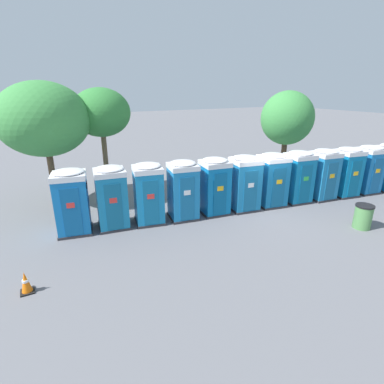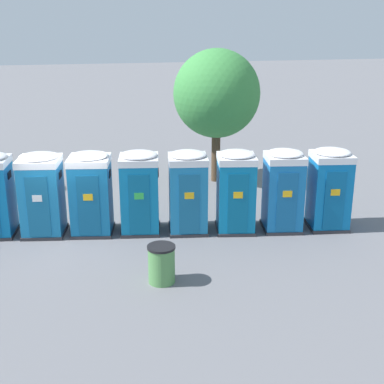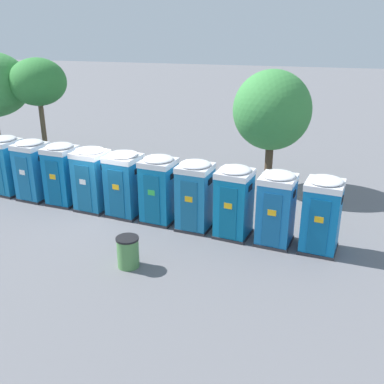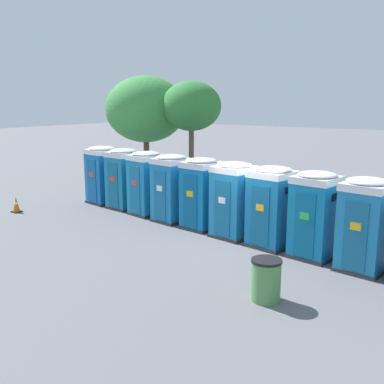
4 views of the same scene
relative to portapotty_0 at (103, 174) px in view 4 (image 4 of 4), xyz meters
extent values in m
plane|color=slate|center=(7.97, -1.36, -1.28)|extent=(120.00, 120.00, 0.00)
cube|color=#2D2D33|center=(0.00, 0.01, -1.23)|extent=(1.43, 1.40, 0.10)
cube|color=#136EBC|center=(0.00, 0.01, -0.13)|extent=(1.37, 1.34, 2.10)
cube|color=#0F5693|center=(-0.11, -0.57, -0.21)|extent=(0.64, 0.15, 1.85)
cube|color=red|center=(-0.11, -0.59, 0.07)|extent=(0.28, 0.06, 0.20)
cube|color=black|center=(0.59, -0.10, 0.60)|extent=(0.09, 0.36, 0.20)
cube|color=white|center=(0.00, 0.01, 1.02)|extent=(1.41, 1.38, 0.20)
ellipsoid|color=white|center=(0.00, 0.01, 1.17)|extent=(1.34, 1.31, 0.18)
cube|color=#2D2D33|center=(1.45, -0.21, -1.23)|extent=(1.33, 1.33, 0.10)
cube|color=#177AAE|center=(1.45, -0.21, -0.13)|extent=(1.27, 1.27, 2.10)
cube|color=#125F88|center=(1.38, -0.79, -0.21)|extent=(0.62, 0.11, 1.85)
cube|color=red|center=(1.38, -0.81, 0.07)|extent=(0.28, 0.04, 0.20)
cube|color=black|center=(2.03, -0.28, 0.60)|extent=(0.07, 0.36, 0.20)
cube|color=white|center=(1.45, -0.21, 1.02)|extent=(1.30, 1.31, 0.20)
ellipsoid|color=white|center=(1.45, -0.21, 1.17)|extent=(1.24, 1.24, 0.18)
cube|color=#2D2D33|center=(2.90, -0.45, -1.23)|extent=(1.37, 1.39, 0.10)
cube|color=#167EB9|center=(2.90, -0.45, -0.13)|extent=(1.30, 1.33, 2.10)
cube|color=#116290|center=(2.79, -1.03, -0.21)|extent=(0.61, 0.14, 1.85)
cube|color=red|center=(2.79, -1.05, 0.07)|extent=(0.28, 0.06, 0.20)
cube|color=black|center=(3.46, -0.56, 0.60)|extent=(0.09, 0.36, 0.20)
cube|color=white|center=(2.90, -0.45, 1.02)|extent=(1.34, 1.37, 0.20)
ellipsoid|color=white|center=(2.90, -0.45, 1.17)|extent=(1.28, 1.30, 0.18)
cube|color=#2D2D33|center=(4.35, -0.72, -1.23)|extent=(1.34, 1.36, 0.10)
cube|color=#1A7ABB|center=(4.35, -0.72, -0.13)|extent=(1.28, 1.30, 2.10)
cube|color=#145F92|center=(4.26, -1.30, -0.21)|extent=(0.61, 0.12, 1.85)
cube|color=white|center=(4.25, -1.32, 0.07)|extent=(0.28, 0.05, 0.20)
cube|color=black|center=(4.91, -0.81, 0.60)|extent=(0.08, 0.36, 0.20)
cube|color=white|center=(4.35, -0.72, 1.02)|extent=(1.32, 1.34, 0.20)
ellipsoid|color=white|center=(4.35, -0.72, 1.17)|extent=(1.25, 1.27, 0.18)
cube|color=#2D2D33|center=(5.81, -0.89, -1.23)|extent=(1.29, 1.32, 0.10)
cube|color=#0C6DB0|center=(5.81, -0.89, -0.13)|extent=(1.23, 1.26, 2.10)
cube|color=#095589|center=(5.74, -1.47, -0.21)|extent=(0.61, 0.10, 1.85)
cube|color=yellow|center=(5.74, -1.49, 0.07)|extent=(0.28, 0.04, 0.20)
cube|color=black|center=(6.37, -0.96, 0.60)|extent=(0.07, 0.36, 0.20)
cube|color=white|center=(5.81, -0.89, 1.02)|extent=(1.26, 1.30, 0.20)
ellipsoid|color=white|center=(5.81, -0.89, 1.17)|extent=(1.20, 1.24, 0.18)
cube|color=#2D2D33|center=(7.26, -1.14, -1.23)|extent=(1.41, 1.37, 0.10)
cube|color=#1977B1|center=(7.26, -1.14, -0.13)|extent=(1.34, 1.31, 2.10)
cube|color=#135C8A|center=(7.17, -1.72, -0.21)|extent=(0.64, 0.13, 1.85)
cube|color=white|center=(7.16, -1.73, 0.07)|extent=(0.28, 0.05, 0.20)
cube|color=black|center=(7.85, -1.23, 0.60)|extent=(0.08, 0.36, 0.20)
cube|color=white|center=(7.26, -1.14, 1.02)|extent=(1.38, 1.35, 0.20)
ellipsoid|color=white|center=(7.26, -1.14, 1.17)|extent=(1.31, 1.28, 0.18)
cube|color=#2D2D33|center=(8.71, -1.34, -1.23)|extent=(1.42, 1.39, 0.10)
cube|color=#136DA8|center=(8.71, -1.34, -0.13)|extent=(1.35, 1.32, 2.10)
cube|color=#0F5583|center=(8.61, -1.91, -0.21)|extent=(0.64, 0.14, 1.85)
cube|color=yellow|center=(8.61, -1.93, 0.07)|extent=(0.28, 0.05, 0.20)
cube|color=black|center=(9.30, -1.44, 0.60)|extent=(0.08, 0.36, 0.20)
cube|color=white|center=(8.71, -1.34, 1.02)|extent=(1.39, 1.36, 0.20)
ellipsoid|color=white|center=(8.71, -1.34, 1.17)|extent=(1.32, 1.29, 0.18)
cube|color=#2D2D33|center=(10.17, -1.54, -1.23)|extent=(1.35, 1.36, 0.10)
cube|color=#0E73AD|center=(10.17, -1.54, -0.13)|extent=(1.29, 1.29, 2.10)
cube|color=#0B5A87|center=(10.08, -2.12, -0.21)|extent=(0.62, 0.12, 1.85)
cube|color=green|center=(10.08, -2.14, 0.07)|extent=(0.28, 0.05, 0.20)
cube|color=black|center=(10.74, -1.62, 0.60)|extent=(0.08, 0.36, 0.20)
cube|color=white|center=(10.17, -1.54, 1.02)|extent=(1.32, 1.33, 0.20)
ellipsoid|color=white|center=(10.17, -1.54, 1.17)|extent=(1.26, 1.27, 0.18)
cube|color=#2D2D33|center=(11.61, -1.81, -1.23)|extent=(1.32, 1.34, 0.10)
cube|color=#1B77B0|center=(11.61, -1.81, -0.13)|extent=(1.26, 1.27, 2.10)
cube|color=#155D89|center=(11.54, -2.39, -0.21)|extent=(0.62, 0.11, 1.85)
cube|color=yellow|center=(11.54, -2.40, 0.07)|extent=(0.28, 0.04, 0.20)
cube|color=white|center=(11.61, -1.81, 1.02)|extent=(1.30, 1.31, 0.20)
ellipsoid|color=white|center=(11.61, -1.81, 1.17)|extent=(1.23, 1.25, 0.18)
cylinder|color=brown|center=(2.15, 3.76, 0.51)|extent=(0.25, 0.25, 3.59)
ellipsoid|color=#337F38|center=(2.15, 3.76, 2.95)|extent=(2.81, 2.81, 2.33)
cylinder|color=brown|center=(-0.41, 3.47, 0.30)|extent=(0.28, 0.28, 3.16)
ellipsoid|color=#3D8C42|center=(-0.41, 3.47, 2.77)|extent=(3.98, 3.98, 3.26)
cylinder|color=#518C4C|center=(10.30, -4.98, -0.82)|extent=(0.67, 0.67, 0.93)
cylinder|color=black|center=(10.30, -4.98, -0.33)|extent=(0.71, 0.71, 0.06)
cube|color=black|center=(-1.71, -3.25, -1.26)|extent=(0.36, 0.36, 0.04)
cone|color=orange|center=(-1.71, -3.25, -0.94)|extent=(0.28, 0.28, 0.60)
cylinder|color=white|center=(-1.71, -3.25, -0.91)|extent=(0.17, 0.17, 0.07)
camera|label=1|loc=(-0.88, -11.51, 4.10)|focal=28.00mm
camera|label=2|loc=(8.57, -16.96, 5.14)|focal=50.00mm
camera|label=3|loc=(15.26, -16.24, 5.91)|focal=42.00mm
camera|label=4|loc=(14.38, -13.84, 3.24)|focal=42.00mm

